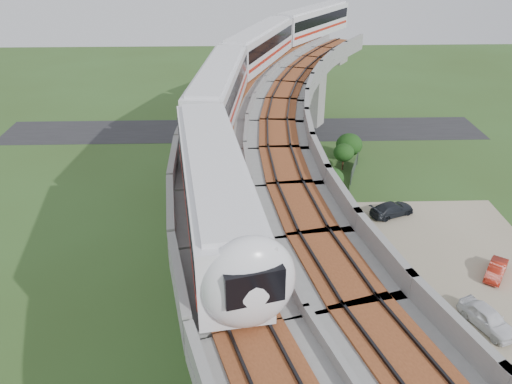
# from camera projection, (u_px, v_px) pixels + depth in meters

# --- Properties ---
(ground) EXTENTS (160.00, 160.00, 0.00)m
(ground) POSITION_uv_depth(u_px,v_px,m) (247.00, 278.00, 36.84)
(ground) COLOR #324B1E
(ground) RESTS_ON ground
(dirt_lot) EXTENTS (18.00, 26.00, 0.04)m
(dirt_lot) POSITION_uv_depth(u_px,v_px,m) (444.00, 292.00, 35.45)
(dirt_lot) COLOR gray
(dirt_lot) RESTS_ON ground
(asphalt_road) EXTENTS (60.00, 8.00, 0.03)m
(asphalt_road) POSITION_uv_depth(u_px,v_px,m) (243.00, 130.00, 63.24)
(asphalt_road) COLOR #232326
(asphalt_road) RESTS_ON ground
(viaduct) EXTENTS (19.58, 73.98, 11.40)m
(viaduct) POSITION_uv_depth(u_px,v_px,m) (305.00, 167.00, 32.66)
(viaduct) COLOR #99968E
(viaduct) RESTS_ON ground
(metro_train) EXTENTS (18.31, 59.83, 3.64)m
(metro_train) POSITION_uv_depth(u_px,v_px,m) (264.00, 67.00, 42.43)
(metro_train) COLOR silver
(metro_train) RESTS_ON ground
(fence) EXTENTS (3.87, 38.73, 1.50)m
(fence) POSITION_uv_depth(u_px,v_px,m) (379.00, 267.00, 36.75)
(fence) COLOR #2D382D
(fence) RESTS_ON ground
(tree_0) EXTENTS (2.87, 2.87, 3.04)m
(tree_0) POSITION_uv_depth(u_px,v_px,m) (349.00, 145.00, 54.46)
(tree_0) COLOR #382314
(tree_0) RESTS_ON ground
(tree_1) EXTENTS (2.17, 2.17, 2.90)m
(tree_1) POSITION_uv_depth(u_px,v_px,m) (344.00, 153.00, 52.20)
(tree_1) COLOR #382314
(tree_1) RESTS_ON ground
(tree_2) EXTENTS (2.23, 2.23, 3.25)m
(tree_2) POSITION_uv_depth(u_px,v_px,m) (332.00, 178.00, 46.20)
(tree_2) COLOR #382314
(tree_2) RESTS_ON ground
(tree_3) EXTENTS (2.70, 2.70, 3.16)m
(tree_3) POSITION_uv_depth(u_px,v_px,m) (333.00, 213.00, 41.15)
(tree_3) COLOR #382314
(tree_3) RESTS_ON ground
(tree_4) EXTENTS (3.03, 3.03, 3.80)m
(tree_4) POSITION_uv_depth(u_px,v_px,m) (331.00, 248.00, 35.93)
(tree_4) COLOR #382314
(tree_4) RESTS_ON ground
(tree_5) EXTENTS (2.62, 2.62, 3.13)m
(tree_5) POSITION_uv_depth(u_px,v_px,m) (353.00, 278.00, 33.67)
(tree_5) COLOR #382314
(tree_5) RESTS_ON ground
(tree_6) EXTENTS (2.50, 2.50, 3.19)m
(tree_6) POSITION_uv_depth(u_px,v_px,m) (394.00, 358.00, 27.26)
(tree_6) COLOR #382314
(tree_6) RESTS_ON ground
(car_white) EXTENTS (3.09, 4.36, 1.38)m
(car_white) POSITION_uv_depth(u_px,v_px,m) (488.00, 318.00, 32.04)
(car_white) COLOR silver
(car_white) RESTS_ON dirt_lot
(car_red) EXTENTS (2.81, 3.27, 1.06)m
(car_red) POSITION_uv_depth(u_px,v_px,m) (496.00, 270.00, 36.76)
(car_red) COLOR #A51E0F
(car_red) RESTS_ON dirt_lot
(car_dark) EXTENTS (4.51, 3.24, 1.21)m
(car_dark) POSITION_uv_depth(u_px,v_px,m) (392.00, 209.00, 44.48)
(car_dark) COLOR black
(car_dark) RESTS_ON dirt_lot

